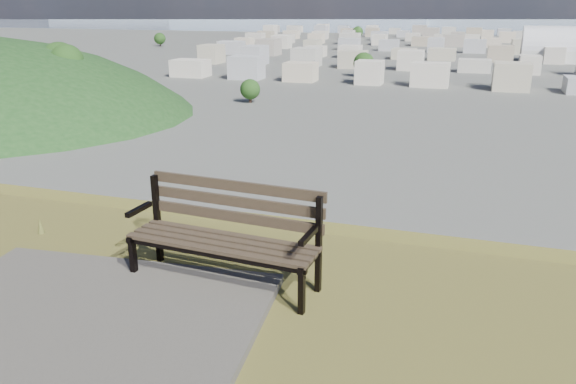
% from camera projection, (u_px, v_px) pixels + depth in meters
% --- Properties ---
extents(park_bench, '(1.86, 0.71, 0.95)m').
position_uv_depth(park_bench, '(227.00, 229.00, 5.29)').
color(park_bench, '#403225').
rests_on(park_bench, hilltop_mesa).
extents(city_blocks, '(395.00, 361.00, 7.00)m').
position_uv_depth(city_blocks, '(474.00, 42.00, 365.18)').
color(city_blocks, beige).
rests_on(city_blocks, ground).
extents(city_trees, '(406.52, 387.20, 9.98)m').
position_uv_depth(city_trees, '(422.00, 47.00, 304.45)').
color(city_trees, '#322019').
rests_on(city_trees, ground).
extents(bay_water, '(2400.00, 700.00, 0.12)m').
position_uv_depth(bay_water, '(477.00, 23.00, 822.02)').
color(bay_water, '#8392A7').
rests_on(bay_water, ground).
extents(far_hills, '(2050.00, 340.00, 60.00)m').
position_uv_depth(far_hills, '(451.00, 4.00, 1285.01)').
color(far_hills, '#8A9CAC').
rests_on(far_hills, ground).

